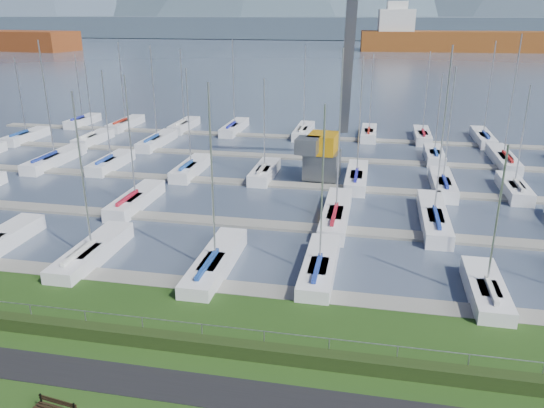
# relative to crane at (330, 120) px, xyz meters

# --- Properties ---
(path) EXTENTS (160.00, 2.00, 0.04)m
(path) POSITION_rel_crane_xyz_m (-2.06, -32.86, -5.32)
(path) COLOR black
(path) RESTS_ON grass
(water) EXTENTS (800.00, 540.00, 0.20)m
(water) POSITION_rel_crane_xyz_m (-2.06, 230.14, -5.73)
(water) COLOR #465367
(hedge) EXTENTS (80.00, 0.70, 0.70)m
(hedge) POSITION_rel_crane_xyz_m (-2.06, -30.26, -4.98)
(hedge) COLOR #213112
(hedge) RESTS_ON grass
(fence) EXTENTS (80.00, 0.04, 0.04)m
(fence) POSITION_rel_crane_xyz_m (-2.06, -29.86, -4.13)
(fence) COLOR gray
(fence) RESTS_ON grass
(foothill) EXTENTS (900.00, 80.00, 12.00)m
(foothill) POSITION_rel_crane_xyz_m (-2.06, 300.14, 0.67)
(foothill) COLOR #435362
(foothill) RESTS_ON water
(docks) EXTENTS (90.00, 41.60, 0.25)m
(docks) POSITION_rel_crane_xyz_m (-2.06, -3.86, -5.55)
(docks) COLOR slate
(docks) RESTS_ON water
(crane) EXTENTS (5.12, 13.31, 22.35)m
(crane) POSITION_rel_crane_xyz_m (0.00, 0.00, 0.00)
(crane) COLOR #585B5F
(crane) RESTS_ON water
(cargo_ship_mid) EXTENTS (92.14, 23.12, 21.50)m
(cargo_ship_mid) POSITION_rel_crane_xyz_m (37.23, 186.42, -1.71)
(cargo_ship_mid) COLOR brown
(cargo_ship_mid) RESTS_ON water
(sailboat_fleet) EXTENTS (75.58, 50.08, 13.71)m
(sailboat_fleet) POSITION_rel_crane_xyz_m (-3.05, -1.97, 0.16)
(sailboat_fleet) COLOR white
(sailboat_fleet) RESTS_ON water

